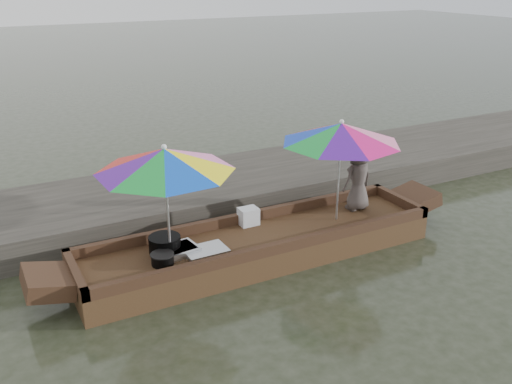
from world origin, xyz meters
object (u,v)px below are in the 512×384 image
boat_hull (259,248)px  cooking_pot (165,244)px  tray_crayfish (176,251)px  charcoal_grill (163,260)px  umbrella_bow (167,203)px  supply_bag (248,216)px  tray_scallop (206,251)px  umbrella_stern (339,171)px  vendor (358,178)px

boat_hull → cooking_pot: (-1.34, 0.18, 0.29)m
tray_crayfish → charcoal_grill: (-0.26, -0.19, 0.02)m
charcoal_grill → umbrella_bow: umbrella_bow is taller
boat_hull → cooking_pot: size_ratio=12.14×
charcoal_grill → supply_bag: size_ratio=1.04×
cooking_pot → tray_scallop: cooking_pot is taller
boat_hull → umbrella_bow: 1.63m
supply_bag → umbrella_stern: (1.27, -0.45, 0.65)m
cooking_pot → umbrella_bow: size_ratio=0.24×
charcoal_grill → supply_bag: 1.65m
cooking_pot → supply_bag: supply_bag is taller
umbrella_bow → tray_crayfish: bearing=27.1°
umbrella_stern → charcoal_grill: bearing=-177.2°
boat_hull → tray_scallop: (-0.87, -0.11, 0.21)m
cooking_pot → umbrella_bow: umbrella_bow is taller
tray_crayfish → umbrella_stern: umbrella_stern is taller
charcoal_grill → supply_bag: supply_bag is taller
boat_hull → charcoal_grill: size_ratio=17.96×
cooking_pot → tray_scallop: (0.47, -0.29, -0.08)m
cooking_pot → vendor: bearing=-0.1°
charcoal_grill → umbrella_stern: umbrella_stern is taller
tray_scallop → umbrella_stern: bearing=2.7°
tray_scallop → umbrella_bow: size_ratio=0.32×
boat_hull → tray_crayfish: size_ratio=9.20×
supply_bag → umbrella_bow: umbrella_bow is taller
umbrella_stern → supply_bag: bearing=160.5°
charcoal_grill → umbrella_stern: 2.90m
boat_hull → vendor: (1.84, 0.18, 0.69)m
boat_hull → vendor: vendor is taller
tray_crayfish → umbrella_bow: bearing=-152.9°
charcoal_grill → umbrella_stern: (2.81, 0.14, 0.71)m
cooking_pot → umbrella_stern: (2.67, -0.18, 0.66)m
charcoal_grill → vendor: size_ratio=0.28×
vendor → umbrella_stern: size_ratio=0.59×
supply_bag → vendor: bearing=-8.7°
tray_crayfish → charcoal_grill: charcoal_grill is taller
boat_hull → umbrella_stern: size_ratio=2.97×
charcoal_grill → vendor: (3.32, 0.31, 0.45)m
umbrella_stern → tray_scallop: bearing=-177.3°
tray_crayfish → umbrella_bow: size_ratio=0.32×
boat_hull → umbrella_bow: bearing=180.0°
vendor → cooking_pot: bearing=-4.3°
tray_scallop → supply_bag: 1.09m
cooking_pot → tray_scallop: size_ratio=0.76×
charcoal_grill → umbrella_stern: bearing=2.8°
cooking_pot → charcoal_grill: bearing=-114.4°
boat_hull → tray_crayfish: tray_crayfish is taller
charcoal_grill → umbrella_bow: (0.16, 0.14, 0.71)m
vendor → boat_hull: bearing=1.4°
vendor → charcoal_grill: bearing=1.2°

